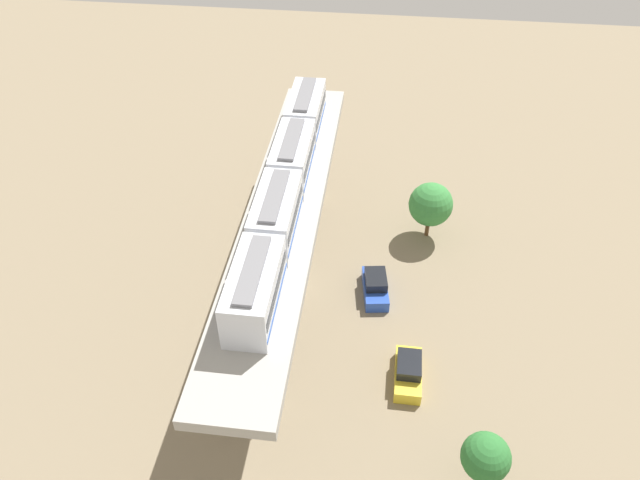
# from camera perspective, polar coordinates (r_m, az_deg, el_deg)

# --- Properties ---
(ground_plane) EXTENTS (120.00, 120.00, 0.00)m
(ground_plane) POSITION_cam_1_polar(r_m,az_deg,el_deg) (49.19, -2.98, -4.61)
(ground_plane) COLOR #84755B
(viaduct) EXTENTS (5.20, 35.80, 8.38)m
(viaduct) POSITION_cam_1_polar(r_m,az_deg,el_deg) (44.81, -3.26, 1.24)
(viaduct) COLOR #A8A59E
(viaduct) RESTS_ON ground
(train) EXTENTS (2.64, 27.45, 3.24)m
(train) POSITION_cam_1_polar(r_m,az_deg,el_deg) (43.15, -3.31, 5.19)
(train) COLOR silver
(train) RESTS_ON viaduct
(parked_car_blue) EXTENTS (2.40, 4.42, 1.76)m
(parked_car_blue) POSITION_cam_1_polar(r_m,az_deg,el_deg) (48.52, 5.17, -4.31)
(parked_car_blue) COLOR #284CB7
(parked_car_blue) RESTS_ON ground
(parked_car_yellow) EXTENTS (1.82, 4.21, 1.76)m
(parked_car_yellow) POSITION_cam_1_polar(r_m,az_deg,el_deg) (43.30, 8.22, -12.05)
(parked_car_yellow) COLOR yellow
(parked_car_yellow) RESTS_ON ground
(tree_near_viaduct) EXTENTS (3.76, 3.76, 5.25)m
(tree_near_viaduct) POSITION_cam_1_polar(r_m,az_deg,el_deg) (52.83, 10.27, 3.27)
(tree_near_viaduct) COLOR brown
(tree_near_viaduct) RESTS_ON ground
(tree_mid_lot) EXTENTS (2.86, 2.86, 4.43)m
(tree_mid_lot) POSITION_cam_1_polar(r_m,az_deg,el_deg) (37.97, 15.17, -18.94)
(tree_mid_lot) COLOR brown
(tree_mid_lot) RESTS_ON ground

